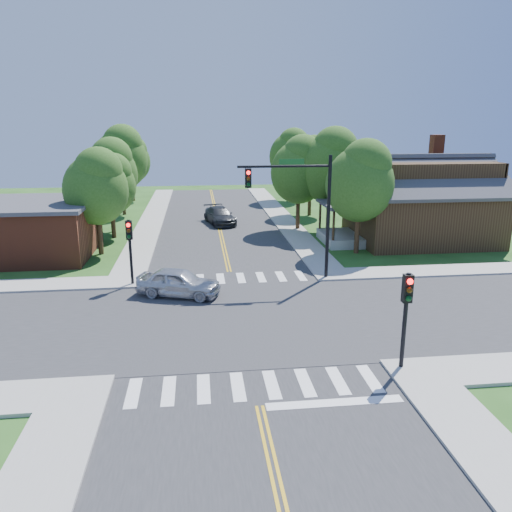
{
  "coord_description": "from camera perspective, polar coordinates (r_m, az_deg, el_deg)",
  "views": [
    {
      "loc": [
        -1.81,
        -21.81,
        9.08
      ],
      "look_at": [
        1.14,
        3.14,
        2.2
      ],
      "focal_mm": 35.0,
      "sensor_mm": 36.0,
      "label": 1
    }
  ],
  "objects": [
    {
      "name": "road_ns",
      "position": [
        23.69,
        -1.87,
        -7.18
      ],
      "size": [
        10.0,
        90.0,
        0.04
      ],
      "primitive_type": "cube",
      "color": "#2D2D30",
      "rests_on": "ground"
    },
    {
      "name": "stop_bar",
      "position": [
        17.41,
        8.98,
        -16.34
      ],
      "size": [
        4.6,
        0.45,
        0.09
      ],
      "primitive_type": "cube",
      "color": "white",
      "rests_on": "ground"
    },
    {
      "name": "tree_w_b",
      "position": [
        42.73,
        -16.36,
        9.37
      ],
      "size": [
        4.59,
        4.36,
        7.79
      ],
      "color": "#382314",
      "rests_on": "ground"
    },
    {
      "name": "crosswalk_north",
      "position": [
        29.49,
        -2.91,
        -2.55
      ],
      "size": [
        8.85,
        2.0,
        0.01
      ],
      "color": "white",
      "rests_on": "ground"
    },
    {
      "name": "tree_e_c",
      "position": [
        48.77,
        6.37,
        10.5
      ],
      "size": [
        4.55,
        4.32,
        7.73
      ],
      "color": "#382314",
      "rests_on": "ground"
    },
    {
      "name": "sidewalk_ne",
      "position": [
        42.52,
        17.94,
        2.33
      ],
      "size": [
        40.0,
        40.0,
        0.14
      ],
      "color": "#9E9B93",
      "rests_on": "ground"
    },
    {
      "name": "tree_e_a",
      "position": [
        34.91,
        11.96,
        8.6
      ],
      "size": [
        4.66,
        4.43,
        7.93
      ],
      "color": "#382314",
      "rests_on": "ground"
    },
    {
      "name": "tree_e_b",
      "position": [
        41.32,
        8.6,
        10.4
      ],
      "size": [
        5.08,
        4.83,
        8.64
      ],
      "color": "#382314",
      "rests_on": "ground"
    },
    {
      "name": "tree_bldg",
      "position": [
        40.57,
        -16.23,
        8.05
      ],
      "size": [
        3.93,
        3.73,
        6.68
      ],
      "color": "#382314",
      "rests_on": "ground"
    },
    {
      "name": "tree_e_d",
      "position": [
        57.8,
        4.07,
        11.64
      ],
      "size": [
        4.85,
        4.61,
        8.25
      ],
      "color": "#382314",
      "rests_on": "ground"
    },
    {
      "name": "tree_house",
      "position": [
        41.91,
        5.05,
        9.98
      ],
      "size": [
        4.69,
        4.46,
        7.97
      ],
      "color": "#382314",
      "rests_on": "ground"
    },
    {
      "name": "car_silver",
      "position": [
        26.67,
        -8.84,
        -3.07
      ],
      "size": [
        4.54,
        5.53,
        1.51
      ],
      "primitive_type": "imported",
      "rotation": [
        0.0,
        0.0,
        1.23
      ],
      "color": "silver",
      "rests_on": "ground"
    },
    {
      "name": "ground",
      "position": [
        23.7,
        -1.87,
        -7.23
      ],
      "size": [
        100.0,
        100.0,
        0.0
      ],
      "primitive_type": "plane",
      "color": "#234A17",
      "rests_on": "ground"
    },
    {
      "name": "house_ne",
      "position": [
        40.23,
        18.32,
        6.32
      ],
      "size": [
        13.05,
        8.8,
        7.11
      ],
      "color": "#301E11",
      "rests_on": "ground"
    },
    {
      "name": "centerline",
      "position": [
        23.68,
        -1.87,
        -7.12
      ],
      "size": [
        0.3,
        90.0,
        0.01
      ],
      "color": "gold",
      "rests_on": "ground"
    },
    {
      "name": "crosswalk_south",
      "position": [
        18.13,
        -0.13,
        -14.58
      ],
      "size": [
        8.85,
        2.0,
        0.01
      ],
      "color": "white",
      "rests_on": "ground"
    },
    {
      "name": "sidewalk_nw",
      "position": [
        41.16,
        -26.45,
        1.04
      ],
      "size": [
        40.0,
        40.0,
        0.14
      ],
      "color": "#9E9B93",
      "rests_on": "ground"
    },
    {
      "name": "tree_w_c",
      "position": [
        50.5,
        -15.15,
        10.98
      ],
      "size": [
        5.13,
        4.87,
        8.72
      ],
      "color": "#382314",
      "rests_on": "ground"
    },
    {
      "name": "signal_pole_nw",
      "position": [
        28.39,
        -14.25,
        1.77
      ],
      "size": [
        0.34,
        0.42,
        3.8
      ],
      "color": "black",
      "rests_on": "ground"
    },
    {
      "name": "signal_pole_se",
      "position": [
        18.93,
        16.82,
        -5.2
      ],
      "size": [
        0.34,
        0.42,
        3.8
      ],
      "color": "black",
      "rests_on": "ground"
    },
    {
      "name": "tree_w_d",
      "position": [
        59.24,
        -14.03,
        10.76
      ],
      "size": [
        4.34,
        4.12,
        7.37
      ],
      "color": "#382314",
      "rests_on": "ground"
    },
    {
      "name": "signal_mast_ne",
      "position": [
        28.31,
        5.03,
        6.66
      ],
      "size": [
        5.3,
        0.42,
        7.2
      ],
      "color": "black",
      "rests_on": "ground"
    },
    {
      "name": "car_dgrey",
      "position": [
        44.97,
        -4.17,
        4.58
      ],
      "size": [
        4.18,
        5.9,
        1.46
      ],
      "primitive_type": "imported",
      "rotation": [
        0.0,
        0.0,
        0.22
      ],
      "color": "#292B2E",
      "rests_on": "ground"
    },
    {
      "name": "tree_w_a",
      "position": [
        35.6,
        -17.75,
        7.75
      ],
      "size": [
        4.35,
        4.13,
        7.39
      ],
      "color": "#382314",
      "rests_on": "ground"
    },
    {
      "name": "road_ew",
      "position": [
        23.69,
        -1.87,
        -7.17
      ],
      "size": [
        90.0,
        10.0,
        0.04
      ],
      "primitive_type": "cube",
      "color": "#2D2D30",
      "rests_on": "ground"
    },
    {
      "name": "building_nw",
      "position": [
        37.83,
        -25.75,
        2.82
      ],
      "size": [
        10.4,
        8.4,
        3.73
      ],
      "color": "brown",
      "rests_on": "ground"
    },
    {
      "name": "intersection_patch",
      "position": [
        23.7,
        -1.87,
        -7.23
      ],
      "size": [
        10.2,
        10.2,
        0.06
      ],
      "primitive_type": "cube",
      "color": "#2D2D30",
      "rests_on": "ground"
    }
  ]
}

